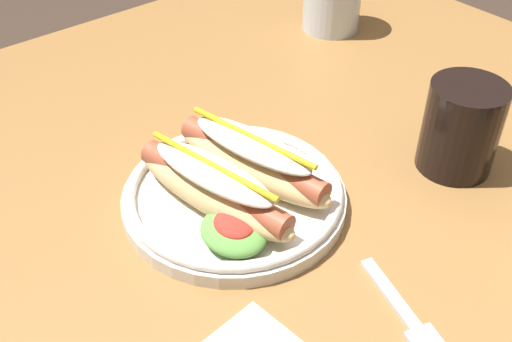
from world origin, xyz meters
name	(u,v)px	position (x,y,z in m)	size (l,w,h in m)	color
dining_table	(325,256)	(0.00, 0.00, 0.64)	(1.12, 1.07, 0.74)	olive
hot_dog_plate	(234,187)	(-0.05, -0.09, 0.77)	(0.24, 0.24, 0.08)	silver
fork	(407,317)	(0.16, -0.07, 0.74)	(0.12, 0.05, 0.00)	silver
soda_cup	(461,128)	(0.05, 0.14, 0.79)	(0.08, 0.08, 0.10)	black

